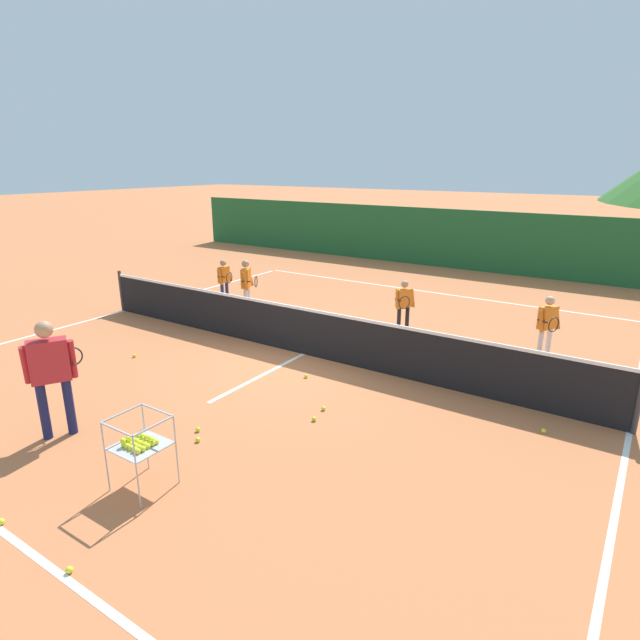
% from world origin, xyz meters
% --- Properties ---
extents(ground_plane, '(120.00, 120.00, 0.00)m').
position_xyz_m(ground_plane, '(0.00, 0.00, 0.00)').
color(ground_plane, '#C67042').
extents(line_baseline_far, '(11.44, 0.08, 0.01)m').
position_xyz_m(line_baseline_far, '(0.00, 6.30, 0.00)').
color(line_baseline_far, white).
rests_on(line_baseline_far, ground).
extents(line_sideline_west, '(0.08, 12.32, 0.01)m').
position_xyz_m(line_sideline_west, '(-5.72, 0.00, 0.00)').
color(line_sideline_west, white).
rests_on(line_sideline_west, ground).
extents(line_sideline_east, '(0.08, 12.32, 0.01)m').
position_xyz_m(line_sideline_east, '(5.72, 0.00, 0.00)').
color(line_sideline_east, white).
rests_on(line_sideline_east, ground).
extents(line_service_center, '(0.08, 5.31, 0.01)m').
position_xyz_m(line_service_center, '(0.00, 0.00, 0.00)').
color(line_service_center, white).
rests_on(line_service_center, ground).
extents(tennis_net, '(11.60, 0.08, 1.05)m').
position_xyz_m(tennis_net, '(0.00, 0.00, 0.50)').
color(tennis_net, '#333338').
rests_on(tennis_net, ground).
extents(instructor, '(0.54, 0.84, 1.69)m').
position_xyz_m(instructor, '(-1.00, -4.53, 1.02)').
color(instructor, '#191E4C').
rests_on(instructor, ground).
extents(student_0, '(0.49, 0.55, 1.21)m').
position_xyz_m(student_0, '(-4.01, 1.97, 0.73)').
color(student_0, navy).
rests_on(student_0, ground).
extents(student_1, '(0.64, 0.56, 1.37)m').
position_xyz_m(student_1, '(-2.91, 1.63, 0.82)').
color(student_1, silver).
rests_on(student_1, ground).
extents(student_2, '(0.40, 0.68, 1.20)m').
position_xyz_m(student_2, '(1.06, 2.40, 0.72)').
color(student_2, black).
rests_on(student_2, ground).
extents(student_3, '(0.41, 0.70, 1.28)m').
position_xyz_m(student_3, '(4.08, 2.35, 0.77)').
color(student_3, silver).
rests_on(student_3, ground).
extents(ball_cart, '(0.58, 0.58, 0.90)m').
position_xyz_m(ball_cart, '(0.98, -4.68, 0.58)').
color(ball_cart, '#B7B7BC').
rests_on(ball_cart, ground).
extents(tennis_ball_0, '(0.07, 0.07, 0.07)m').
position_xyz_m(tennis_ball_0, '(-4.96, -2.33, 0.03)').
color(tennis_ball_0, yellow).
rests_on(tennis_ball_0, ground).
extents(tennis_ball_1, '(0.07, 0.07, 0.07)m').
position_xyz_m(tennis_ball_1, '(1.68, -1.85, 0.03)').
color(tennis_ball_1, yellow).
rests_on(tennis_ball_1, ground).
extents(tennis_ball_2, '(0.07, 0.07, 0.07)m').
position_xyz_m(tennis_ball_2, '(1.51, -5.95, 0.03)').
color(tennis_ball_2, yellow).
rests_on(tennis_ball_2, ground).
extents(tennis_ball_4, '(0.07, 0.07, 0.07)m').
position_xyz_m(tennis_ball_4, '(4.69, -0.69, 0.03)').
color(tennis_ball_4, yellow).
rests_on(tennis_ball_4, ground).
extents(tennis_ball_5, '(0.07, 0.07, 0.07)m').
position_xyz_m(tennis_ball_5, '(0.27, -5.96, 0.03)').
color(tennis_ball_5, yellow).
rests_on(tennis_ball_5, ground).
extents(tennis_ball_6, '(0.07, 0.07, 0.07)m').
position_xyz_m(tennis_ball_6, '(0.73, -0.96, 0.03)').
color(tennis_ball_6, yellow).
rests_on(tennis_ball_6, ground).
extents(tennis_ball_7, '(0.07, 0.07, 0.07)m').
position_xyz_m(tennis_ball_7, '(0.76, -3.60, 0.03)').
color(tennis_ball_7, yellow).
rests_on(tennis_ball_7, ground).
extents(tennis_ball_8, '(0.07, 0.07, 0.07)m').
position_xyz_m(tennis_ball_8, '(1.76, -2.21, 0.03)').
color(tennis_ball_8, yellow).
rests_on(tennis_ball_8, ground).
extents(tennis_ball_9, '(0.07, 0.07, 0.07)m').
position_xyz_m(tennis_ball_9, '(0.55, -3.40, 0.03)').
color(tennis_ball_9, yellow).
rests_on(tennis_ball_9, ground).
extents(tennis_ball_10, '(0.07, 0.07, 0.07)m').
position_xyz_m(tennis_ball_10, '(-2.69, -2.01, 0.03)').
color(tennis_ball_10, yellow).
rests_on(tennis_ball_10, ground).
extents(windscreen_fence, '(25.16, 0.08, 2.11)m').
position_xyz_m(windscreen_fence, '(0.00, 10.21, 1.05)').
color(windscreen_fence, '#1E5B2D').
rests_on(windscreen_fence, ground).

